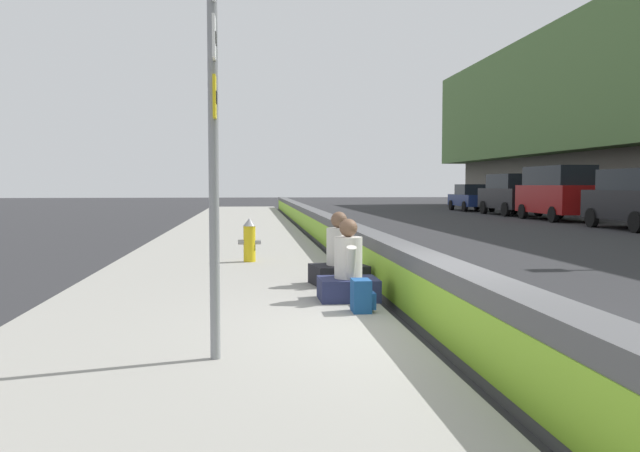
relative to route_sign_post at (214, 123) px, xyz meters
The scene contains 12 objects.
ground_plane 3.44m from the route_sign_post, 68.58° to the right, with size 160.00×160.00×0.00m, color #2B2B2D.
sidewalk_strip 2.37m from the route_sign_post, 12.74° to the left, with size 80.00×4.40×0.14m, color gray.
jersey_barrier 3.18m from the route_sign_post, 68.55° to the right, with size 76.00×0.45×0.85m.
route_sign_post is the anchor object (origin of this frame).
fire_hydrant 7.62m from the route_sign_post, ahead, with size 0.26×0.46×0.88m.
seated_person_foreground 3.72m from the route_sign_post, 29.55° to the right, with size 0.70×0.79×1.10m.
seated_person_middle 4.88m from the route_sign_post, 21.62° to the right, with size 0.83×0.92×1.13m.
backpack 3.22m from the route_sign_post, 39.73° to the right, with size 0.32×0.28×0.40m.
parked_car_fourth 22.74m from the route_sign_post, 40.27° to the right, with size 4.82×2.10×2.28m.
parked_car_midline 28.04m from the route_sign_post, 31.66° to the right, with size 5.11×2.12×2.56m.
parked_car_far 32.85m from the route_sign_post, 26.56° to the right, with size 4.85×2.17×2.28m.
parked_car_farther 38.19m from the route_sign_post, 22.31° to the right, with size 4.53×2.01×1.71m.
Camera 1 is at (-6.82, 2.12, 1.69)m, focal length 37.03 mm.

